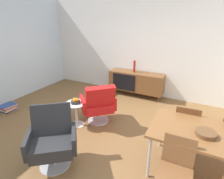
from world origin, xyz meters
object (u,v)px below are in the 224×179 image
(sideboard, at_px, (136,82))
(side_table_round, at_px, (76,111))
(lounge_chair_red, at_px, (98,103))
(magazine_stack, at_px, (8,108))
(dining_table, at_px, (211,136))
(fruit_bowl, at_px, (76,101))
(dining_chair_front_left, at_px, (175,169))
(dining_chair_back_left, at_px, (186,124))
(armchair_black_shell, at_px, (52,138))
(vase_cobalt, at_px, (134,66))
(wooden_bowl_on_table, at_px, (206,133))

(sideboard, height_order, side_table_round, sideboard)
(lounge_chair_red, height_order, magazine_stack, lounge_chair_red)
(dining_table, distance_m, fruit_bowl, 2.52)
(lounge_chair_red, distance_m, side_table_round, 0.50)
(dining_chair_front_left, relative_size, dining_chair_back_left, 1.00)
(dining_chair_front_left, bearing_deg, armchair_black_shell, -172.91)
(vase_cobalt, xyz_separation_m, dining_chair_front_left, (1.64, -2.93, -0.42))
(sideboard, relative_size, armchair_black_shell, 1.69)
(wooden_bowl_on_table, bearing_deg, armchair_black_shell, -161.19)
(wooden_bowl_on_table, distance_m, dining_chair_front_left, 0.63)
(dining_table, bearing_deg, fruit_bowl, 173.88)
(vase_cobalt, height_order, armchair_black_shell, vase_cobalt)
(wooden_bowl_on_table, bearing_deg, vase_cobalt, 128.02)
(vase_cobalt, relative_size, dining_table, 0.21)
(vase_cobalt, distance_m, armchair_black_shell, 3.18)
(vase_cobalt, bearing_deg, lounge_chair_red, -94.09)
(lounge_chair_red, distance_m, fruit_bowl, 0.49)
(dining_chair_back_left, height_order, armchair_black_shell, armchair_black_shell)
(sideboard, height_order, lounge_chair_red, lounge_chair_red)
(vase_cobalt, distance_m, dining_chair_back_left, 2.48)
(dining_table, height_order, fruit_bowl, dining_table)
(vase_cobalt, relative_size, wooden_bowl_on_table, 1.30)
(sideboard, bearing_deg, magazine_stack, -136.34)
(dining_chair_front_left, bearing_deg, lounge_chair_red, 147.69)
(dining_chair_front_left, relative_size, armchair_black_shell, 0.90)
(wooden_bowl_on_table, xyz_separation_m, dining_chair_front_left, (-0.27, -0.48, -0.30))
(magazine_stack, bearing_deg, lounge_chair_red, 14.29)
(sideboard, relative_size, lounge_chair_red, 1.69)
(vase_cobalt, distance_m, lounge_chair_red, 1.86)
(sideboard, distance_m, lounge_chair_red, 1.82)
(dining_chair_back_left, distance_m, armchair_black_shell, 2.24)
(dining_chair_back_left, distance_m, magazine_stack, 4.14)
(dining_table, relative_size, armchair_black_shell, 1.69)
(dining_table, xyz_separation_m, dining_chair_front_left, (-0.35, -0.56, -0.23))
(side_table_round, bearing_deg, magazine_stack, -171.40)
(vase_cobalt, xyz_separation_m, armchair_black_shell, (-0.14, -3.15, -0.42))
(sideboard, distance_m, armchair_black_shell, 3.16)
(vase_cobalt, height_order, lounge_chair_red, vase_cobalt)
(armchair_black_shell, bearing_deg, dining_chair_front_left, 7.09)
(vase_cobalt, relative_size, side_table_round, 0.65)
(armchair_black_shell, height_order, fruit_bowl, armchair_black_shell)
(side_table_round, bearing_deg, sideboard, 74.51)
(armchair_black_shell, distance_m, fruit_bowl, 1.12)
(lounge_chair_red, xyz_separation_m, magazine_stack, (-2.31, -0.59, -0.38))
(sideboard, height_order, dining_chair_back_left, dining_chair_back_left)
(dining_chair_back_left, bearing_deg, vase_cobalt, 132.34)
(sideboard, bearing_deg, dining_table, -50.89)
(wooden_bowl_on_table, xyz_separation_m, dining_chair_back_left, (-0.27, 0.64, -0.30))
(sideboard, distance_m, side_table_round, 2.18)
(dining_table, distance_m, lounge_chair_red, 2.21)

